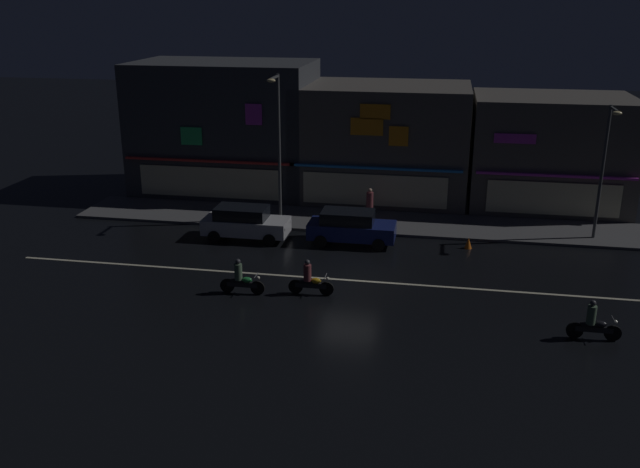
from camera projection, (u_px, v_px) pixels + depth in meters
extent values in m
plane|color=black|center=(348.00, 280.00, 30.01)|extent=(140.00, 140.00, 0.00)
cube|color=beige|center=(348.00, 280.00, 30.01)|extent=(30.78, 0.16, 0.01)
cube|color=#4C4C4F|center=(370.00, 222.00, 37.60)|extent=(32.40, 4.07, 0.14)
cube|color=#383A3F|center=(225.00, 127.00, 42.98)|extent=(10.80, 6.59, 7.97)
cube|color=red|center=(209.00, 161.00, 40.25)|extent=(10.26, 0.24, 0.12)
cube|color=#33E572|center=(191.00, 136.00, 40.01)|extent=(1.27, 0.08, 1.03)
cube|color=#D83FD8|center=(254.00, 114.00, 38.93)|extent=(0.96, 0.08, 1.18)
cube|color=beige|center=(210.00, 182.00, 40.73)|extent=(8.64, 0.06, 1.80)
cube|color=#56514C|center=(381.00, 142.00, 41.67)|extent=(10.23, 6.91, 6.78)
cube|color=#268CF2|center=(375.00, 168.00, 38.60)|extent=(9.72, 0.24, 0.12)
cube|color=orange|center=(367.00, 127.00, 38.00)|extent=(1.80, 0.08, 0.95)
cube|color=orange|center=(399.00, 136.00, 37.85)|extent=(1.06, 0.08, 1.08)
cube|color=orange|center=(375.00, 112.00, 37.65)|extent=(1.67, 0.08, 0.81)
cube|color=beige|center=(374.00, 190.00, 39.08)|extent=(8.18, 0.06, 1.80)
cube|color=#56514C|center=(549.00, 152.00, 39.81)|extent=(8.77, 6.32, 6.39)
cube|color=#D83FD8|center=(556.00, 176.00, 36.96)|extent=(8.33, 0.24, 0.12)
cube|color=#D83FD8|center=(515.00, 139.00, 36.78)|extent=(2.18, 0.08, 0.52)
cube|color=beige|center=(553.00, 199.00, 37.43)|extent=(7.01, 0.06, 1.80)
cylinder|color=#47494C|center=(279.00, 149.00, 36.46)|extent=(0.16, 0.16, 7.80)
cube|color=#47494C|center=(274.00, 77.00, 34.58)|extent=(0.10, 1.40, 0.10)
ellipsoid|color=#F9E099|center=(271.00, 81.00, 33.95)|extent=(0.44, 0.32, 0.20)
cylinder|color=#47494C|center=(602.00, 173.00, 33.85)|extent=(0.16, 0.16, 6.67)
cube|color=#47494C|center=(614.00, 109.00, 32.15)|extent=(0.10, 1.40, 0.10)
ellipsoid|color=#F9E099|center=(617.00, 113.00, 31.53)|extent=(0.44, 0.32, 0.20)
cylinder|color=brown|center=(370.00, 207.00, 37.27)|extent=(0.38, 0.38, 1.60)
sphere|color=tan|center=(370.00, 190.00, 36.98)|extent=(0.22, 0.22, 0.22)
cube|color=navy|center=(352.00, 230.00, 34.30)|extent=(4.30, 1.78, 0.76)
cube|color=black|center=(348.00, 217.00, 34.11)|extent=(2.58, 1.57, 0.60)
cube|color=#F9F2CC|center=(395.00, 227.00, 34.47)|extent=(0.08, 0.20, 0.12)
cube|color=#F9F2CC|center=(394.00, 235.00, 33.34)|extent=(0.08, 0.20, 0.12)
cylinder|color=black|center=(382.00, 233.00, 35.01)|extent=(0.62, 0.20, 0.62)
cylinder|color=black|center=(378.00, 245.00, 33.35)|extent=(0.62, 0.20, 0.62)
cylinder|color=black|center=(327.00, 230.00, 35.49)|extent=(0.62, 0.20, 0.62)
cylinder|color=black|center=(321.00, 242.00, 33.83)|extent=(0.62, 0.20, 0.62)
cube|color=silver|center=(246.00, 226.00, 34.97)|extent=(4.30, 1.78, 0.76)
cube|color=black|center=(242.00, 213.00, 34.79)|extent=(2.58, 1.57, 0.60)
cube|color=#F9F2CC|center=(289.00, 222.00, 35.14)|extent=(0.08, 0.20, 0.12)
cube|color=#F9F2CC|center=(284.00, 230.00, 34.02)|extent=(0.08, 0.20, 0.12)
cylinder|color=black|center=(278.00, 229.00, 35.68)|extent=(0.62, 0.20, 0.62)
cylinder|color=black|center=(269.00, 240.00, 34.03)|extent=(0.62, 0.20, 0.62)
cylinder|color=black|center=(225.00, 226.00, 36.16)|extent=(0.62, 0.20, 0.62)
cylinder|color=black|center=(214.00, 237.00, 34.51)|extent=(0.62, 0.20, 0.62)
cylinder|color=black|center=(613.00, 333.00, 24.63)|extent=(0.60, 0.08, 0.60)
cylinder|color=black|center=(575.00, 330.00, 24.85)|extent=(0.60, 0.10, 0.60)
cube|color=black|center=(594.00, 329.00, 24.71)|extent=(1.30, 0.14, 0.20)
ellipsoid|color=black|center=(601.00, 324.00, 24.61)|extent=(0.44, 0.26, 0.24)
cube|color=black|center=(589.00, 325.00, 24.70)|extent=(0.56, 0.22, 0.10)
cylinder|color=slate|center=(613.00, 319.00, 24.46)|extent=(0.03, 0.60, 0.03)
sphere|color=white|center=(616.00, 322.00, 24.48)|extent=(0.14, 0.14, 0.14)
cylinder|color=#4C664C|center=(591.00, 315.00, 24.56)|extent=(0.32, 0.32, 0.70)
sphere|color=#333338|center=(593.00, 303.00, 24.41)|extent=(0.22, 0.22, 0.22)
cylinder|color=black|center=(327.00, 289.00, 28.39)|extent=(0.60, 0.08, 0.60)
cylinder|color=black|center=(296.00, 286.00, 28.61)|extent=(0.60, 0.10, 0.60)
cube|color=black|center=(311.00, 285.00, 28.47)|extent=(1.30, 0.14, 0.20)
ellipsoid|color=gold|center=(316.00, 281.00, 28.37)|extent=(0.44, 0.26, 0.24)
cube|color=black|center=(306.00, 282.00, 28.46)|extent=(0.56, 0.22, 0.10)
cylinder|color=slate|center=(325.00, 276.00, 28.22)|extent=(0.03, 0.60, 0.03)
sphere|color=white|center=(328.00, 279.00, 28.24)|extent=(0.14, 0.14, 0.14)
cylinder|color=brown|center=(307.00, 273.00, 28.32)|extent=(0.32, 0.32, 0.70)
sphere|color=#333338|center=(307.00, 262.00, 28.17)|extent=(0.22, 0.22, 0.22)
cylinder|color=black|center=(258.00, 288.00, 28.48)|extent=(0.60, 0.08, 0.60)
cylinder|color=black|center=(227.00, 286.00, 28.70)|extent=(0.60, 0.10, 0.60)
cube|color=black|center=(242.00, 284.00, 28.56)|extent=(1.30, 0.14, 0.20)
ellipsoid|color=#268C3F|center=(247.00, 280.00, 28.45)|extent=(0.44, 0.26, 0.24)
cube|color=black|center=(238.00, 281.00, 28.54)|extent=(0.56, 0.22, 0.10)
cylinder|color=slate|center=(256.00, 275.00, 28.31)|extent=(0.03, 0.60, 0.03)
sphere|color=white|center=(258.00, 278.00, 28.33)|extent=(0.14, 0.14, 0.14)
cylinder|color=#4C664C|center=(238.00, 272.00, 28.40)|extent=(0.32, 0.32, 0.70)
sphere|color=#333338|center=(238.00, 261.00, 28.25)|extent=(0.22, 0.22, 0.22)
cone|color=orange|center=(468.00, 243.00, 33.74)|extent=(0.36, 0.36, 0.55)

